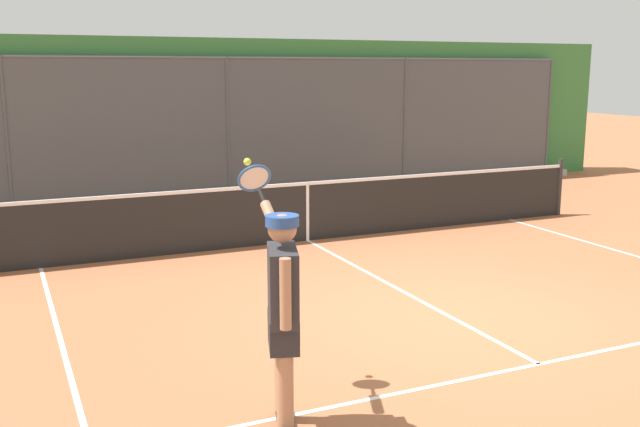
{
  "coord_description": "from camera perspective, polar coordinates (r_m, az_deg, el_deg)",
  "views": [
    {
      "loc": [
        4.53,
        6.52,
        2.74
      ],
      "look_at": [
        1.06,
        -1.19,
        1.05
      ],
      "focal_mm": 40.92,
      "sensor_mm": 36.0,
      "label": 1
    }
  ],
  "objects": [
    {
      "name": "tennis_player",
      "position": [
        5.52,
        -2.97,
        -7.13
      ],
      "size": [
        0.41,
        1.41,
        1.98
      ],
      "rotation": [
        0.0,
        0.0,
        -1.88
      ],
      "color": "black",
      "rests_on": "ground"
    },
    {
      "name": "court_line_markings",
      "position": [
        7.11,
        18.27,
        -11.93
      ],
      "size": [
        8.17,
        10.08,
        0.01
      ],
      "color": "white",
      "rests_on": "ground"
    },
    {
      "name": "fence_backdrop",
      "position": [
        16.1,
        -7.91,
        7.36
      ],
      "size": [
        20.13,
        1.37,
        3.37
      ],
      "color": "#474C51",
      "rests_on": "ground"
    },
    {
      "name": "ground_plane",
      "position": [
        8.4,
        10.07,
        -7.92
      ],
      "size": [
        60.0,
        60.0,
        0.0
      ],
      "primitive_type": "plane",
      "color": "#A8603D"
    },
    {
      "name": "tennis_net",
      "position": [
        11.71,
        -1.0,
        0.23
      ],
      "size": [
        10.5,
        0.09,
        1.07
      ],
      "color": "#2D2D2D",
      "rests_on": "ground"
    }
  ]
}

